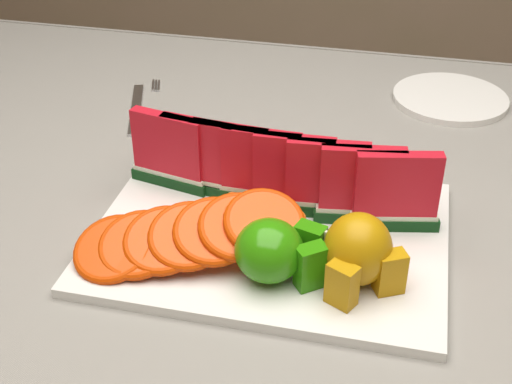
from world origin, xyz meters
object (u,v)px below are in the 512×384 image
Objects in this scene: pear_cluster at (359,253)px; side_plate at (450,98)px; apple_cluster at (276,251)px; platter at (270,236)px; fork at (138,107)px.

pear_cluster reaches higher than side_plate.
side_plate is at bearing 70.23° from apple_cluster.
side_plate is (0.20, 0.42, -0.00)m from platter.
platter reaches higher than fork.
platter is 1.67× the size of side_plate.
apple_cluster is 0.08m from pear_cluster.
side_plate is at bearing 78.95° from pear_cluster.
platter is 0.09m from apple_cluster.
pear_cluster is at bearing -42.95° from fork.
apple_cluster is 0.53m from side_plate.
pear_cluster reaches higher than apple_cluster.
apple_cluster is at bearing -50.89° from fork.
platter reaches higher than side_plate.
pear_cluster is 0.50m from side_plate.
fork is at bearing 133.51° from platter.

